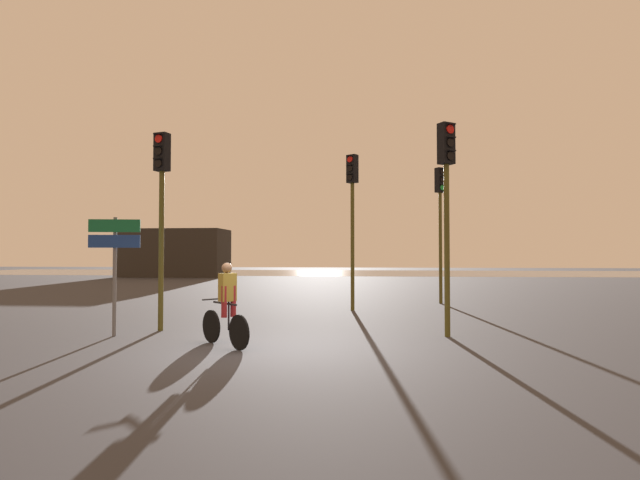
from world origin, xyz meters
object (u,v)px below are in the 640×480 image
Objects in this scene: cyclist at (226,304)px; traffic_light_near_left at (162,193)px; distant_building at (174,253)px; traffic_light_near_right at (447,188)px; traffic_light_center at (352,203)px; traffic_light_far_right at (440,210)px; direction_sign_post at (115,254)px.

traffic_light_near_left is at bearing 92.38° from cyclist.
traffic_light_near_right is (17.32, -28.00, 1.31)m from distant_building.
traffic_light_center is 3.08× the size of cyclist.
traffic_light_far_right is at bearing -48.41° from distant_building.
cyclist is (12.87, -29.62, -1.09)m from distant_building.
traffic_light_near_right is 5.31m from cyclist.
traffic_light_far_right reaches higher than cyclist.
traffic_light_far_right is 10.85m from cyclist.
traffic_light_near_left is at bearing 12.57° from traffic_light_far_right.
traffic_light_center is at bearing -98.30° from traffic_light_near_right.
traffic_light_near_left reaches higher than distant_building.
direction_sign_post is at bearing 114.32° from cyclist.
traffic_light_near_right is 0.94× the size of traffic_light_far_right.
traffic_light_near_left is 0.94× the size of traffic_light_far_right.
traffic_light_center is 7.35m from cyclist.
cyclist is (-5.38, -9.06, -2.60)m from traffic_light_far_right.
direction_sign_post is at bearing 66.71° from traffic_light_near_left.
traffic_light_center is 1.07× the size of traffic_light_near_right.
traffic_light_near_left is (-4.35, -4.66, -0.21)m from traffic_light_center.
traffic_light_center is (15.11, -23.12, 1.52)m from distant_building.
traffic_light_center reaches higher than distant_building.
traffic_light_near_right is (2.21, -4.88, -0.20)m from traffic_light_center.
distant_building is 27.66m from traffic_light_center.
traffic_light_near_left is 1.00× the size of traffic_light_near_right.
traffic_light_near_left is 3.68m from cyclist.
direction_sign_post is (-8.17, -8.09, -1.62)m from traffic_light_far_right.
direction_sign_post is (10.08, -28.65, -0.12)m from distant_building.
distant_building is 29.82m from traffic_light_near_left.
traffic_light_far_right reaches higher than distant_building.
cyclist is at bearing 27.90° from traffic_light_far_right.
traffic_light_near_right reaches higher than distant_building.
traffic_light_center is at bearing 7.84° from traffic_light_far_right.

